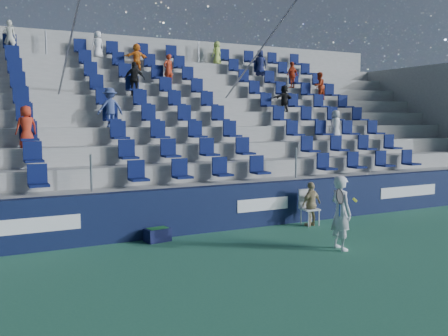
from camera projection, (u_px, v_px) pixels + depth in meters
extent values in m
plane|color=#317354|center=(276.00, 261.00, 10.37)|extent=(70.00, 70.00, 0.00)
cube|color=#10193B|center=(211.00, 209.00, 13.11)|extent=(24.00, 0.30, 1.20)
cube|color=white|center=(5.00, 228.00, 10.71)|extent=(3.20, 0.02, 0.34)
cube|color=white|center=(263.00, 204.00, 13.64)|extent=(1.60, 0.02, 0.34)
cube|color=white|center=(409.00, 191.00, 16.12)|extent=(2.40, 0.02, 0.34)
cube|color=#A8A8A3|center=(202.00, 205.00, 13.62)|extent=(24.00, 0.85, 1.20)
cube|color=#A8A8A3|center=(190.00, 192.00, 14.35)|extent=(24.00, 0.85, 1.70)
cube|color=#A8A8A3|center=(179.00, 180.00, 15.08)|extent=(24.00, 0.85, 2.20)
cube|color=#A8A8A3|center=(169.00, 170.00, 15.81)|extent=(24.00, 0.85, 2.70)
cube|color=#A8A8A3|center=(160.00, 160.00, 16.54)|extent=(24.00, 0.85, 3.20)
cube|color=#A8A8A3|center=(151.00, 151.00, 17.27)|extent=(24.00, 0.85, 3.70)
cube|color=#A8A8A3|center=(144.00, 143.00, 18.00)|extent=(24.00, 0.85, 4.20)
cube|color=#A8A8A3|center=(137.00, 135.00, 18.72)|extent=(24.00, 0.85, 4.70)
cube|color=#A8A8A3|center=(130.00, 128.00, 19.45)|extent=(24.00, 0.85, 5.20)
cube|color=#A8A8A3|center=(125.00, 115.00, 20.00)|extent=(24.00, 0.50, 6.20)
cube|color=#A8A8A3|center=(417.00, 127.00, 21.77)|extent=(0.30, 7.65, 5.20)
cube|color=#0B1546|center=(202.00, 171.00, 13.52)|extent=(16.05, 0.50, 0.70)
cube|color=#0B1546|center=(190.00, 151.00, 14.23)|extent=(16.05, 0.50, 0.70)
cube|color=#0B1546|center=(178.00, 132.00, 14.93)|extent=(16.05, 0.50, 0.70)
cube|color=#0B1546|center=(168.00, 116.00, 15.64)|extent=(16.05, 0.50, 0.70)
cube|color=#0B1546|center=(159.00, 101.00, 16.34)|extent=(16.05, 0.50, 0.70)
cube|color=#0B1546|center=(150.00, 87.00, 17.05)|extent=(16.05, 0.50, 0.70)
cube|color=#0B1546|center=(143.00, 74.00, 17.75)|extent=(16.05, 0.50, 0.70)
cube|color=#0B1546|center=(135.00, 62.00, 18.46)|extent=(16.05, 0.50, 0.70)
cube|color=#0B1546|center=(129.00, 51.00, 19.16)|extent=(16.05, 0.50, 0.70)
cylinder|color=gray|center=(63.00, 72.00, 14.91)|extent=(0.06, 7.68, 4.55)
cylinder|color=gray|center=(239.00, 79.00, 17.62)|extent=(0.06, 7.68, 4.55)
imported|color=red|center=(292.00, 75.00, 20.57)|extent=(0.69, 0.44, 1.09)
imported|color=#BBBAA8|center=(10.00, 37.00, 17.20)|extent=(0.48, 0.39, 1.14)
imported|color=black|center=(135.00, 79.00, 16.73)|extent=(0.72, 0.42, 1.16)
imported|color=orange|center=(137.00, 58.00, 18.42)|extent=(0.98, 0.47, 1.02)
imported|color=red|center=(168.00, 69.00, 18.12)|extent=(0.44, 0.34, 1.08)
imported|color=black|center=(284.00, 99.00, 18.48)|extent=(0.96, 0.48, 1.00)
imported|color=white|center=(98.00, 45.00, 18.57)|extent=(0.57, 0.46, 1.00)
imported|color=#B0CE52|center=(217.00, 53.00, 20.80)|extent=(0.54, 0.43, 0.97)
imported|color=#171D46|center=(260.00, 63.00, 20.81)|extent=(0.63, 0.50, 1.11)
imported|color=#B72D18|center=(26.00, 127.00, 12.95)|extent=(0.61, 0.47, 1.10)
imported|color=#3B4B82|center=(110.00, 108.00, 14.74)|extent=(0.77, 0.46, 1.17)
imported|color=silver|center=(336.00, 125.00, 17.54)|extent=(0.58, 0.44, 1.06)
imported|color=#BA3818|center=(319.00, 86.00, 20.19)|extent=(0.63, 0.54, 1.13)
imported|color=white|center=(341.00, 213.00, 11.25)|extent=(0.45, 0.65, 1.69)
cylinder|color=navy|center=(340.00, 210.00, 10.90)|extent=(0.03, 0.03, 0.28)
torus|color=black|center=(340.00, 196.00, 10.87)|extent=(0.30, 0.17, 0.28)
plane|color=#262626|center=(340.00, 196.00, 10.87)|extent=(0.30, 0.16, 0.29)
sphere|color=#C1CE2F|center=(356.00, 201.00, 11.16)|extent=(0.07, 0.07, 0.07)
sphere|color=#C1CE2F|center=(354.00, 199.00, 11.21)|extent=(0.07, 0.07, 0.07)
cube|color=white|center=(310.00, 209.00, 13.83)|extent=(0.49, 0.49, 0.04)
cube|color=white|center=(306.00, 198.00, 13.99)|extent=(0.44, 0.10, 0.54)
cylinder|color=white|center=(309.00, 219.00, 13.62)|extent=(0.03, 0.03, 0.44)
cylinder|color=white|center=(319.00, 218.00, 13.78)|extent=(0.03, 0.03, 0.44)
cylinder|color=white|center=(301.00, 217.00, 13.93)|extent=(0.03, 0.03, 0.44)
cylinder|color=white|center=(311.00, 216.00, 14.09)|extent=(0.03, 0.03, 0.44)
imported|color=tan|center=(311.00, 204.00, 13.77)|extent=(0.77, 0.46, 1.23)
cube|color=#0E1236|center=(158.00, 235.00, 12.06)|extent=(0.64, 0.47, 0.32)
cube|color=#1E662D|center=(157.00, 232.00, 12.05)|extent=(0.52, 0.35, 0.19)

